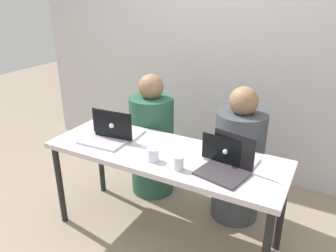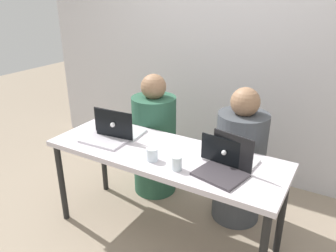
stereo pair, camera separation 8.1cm
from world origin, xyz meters
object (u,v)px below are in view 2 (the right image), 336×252
(person_on_right, at_px, (239,163))
(laptop_back_right, at_px, (229,157))
(person_on_left, at_px, (154,142))
(water_glass_center, at_px, (152,155))
(laptop_back_left, at_px, (120,129))
(laptop_front_left, at_px, (107,134))
(laptop_front_right, at_px, (225,166))
(water_glass_right, at_px, (177,164))

(person_on_right, height_order, laptop_back_right, person_on_right)
(person_on_left, xyz_separation_m, person_on_right, (0.83, -0.00, -0.00))
(person_on_right, bearing_deg, laptop_back_right, 107.25)
(water_glass_center, bearing_deg, laptop_back_left, 153.88)
(laptop_front_left, xyz_separation_m, water_glass_center, (0.49, -0.11, -0.01))
(laptop_front_left, xyz_separation_m, laptop_back_right, (0.96, 0.13, -0.00))
(person_on_left, xyz_separation_m, laptop_back_right, (0.88, -0.43, 0.27))
(person_on_right, relative_size, laptop_back_right, 3.15)
(person_on_left, xyz_separation_m, water_glass_center, (0.41, -0.67, 0.27))
(laptop_front_right, height_order, laptop_back_right, laptop_front_right)
(laptop_front_right, height_order, water_glass_center, laptop_front_right)
(person_on_left, bearing_deg, water_glass_right, 119.67)
(person_on_right, relative_size, laptop_front_left, 3.27)
(laptop_front_left, relative_size, laptop_back_right, 0.96)
(laptop_front_right, xyz_separation_m, water_glass_right, (-0.29, -0.12, -0.01))
(person_on_right, height_order, laptop_front_right, person_on_right)
(laptop_front_right, bearing_deg, laptop_back_left, -175.34)
(person_on_right, distance_m, laptop_front_left, 1.10)
(laptop_front_right, distance_m, laptop_front_left, 0.98)
(person_on_right, bearing_deg, water_glass_center, 68.49)
(laptop_front_left, bearing_deg, water_glass_right, -13.29)
(water_glass_center, distance_m, water_glass_right, 0.21)
(person_on_right, xyz_separation_m, laptop_front_right, (0.08, -0.58, 0.28))
(person_on_left, distance_m, water_glass_center, 0.83)
(person_on_left, bearing_deg, water_glass_center, 109.43)
(person_on_left, xyz_separation_m, laptop_front_right, (0.91, -0.58, 0.28))
(water_glass_center, bearing_deg, person_on_left, 121.59)
(laptop_front_right, xyz_separation_m, laptop_front_left, (-0.98, 0.02, -0.00))
(laptop_front_left, bearing_deg, laptop_back_right, 5.07)
(person_on_right, xyz_separation_m, laptop_back_right, (0.05, -0.43, 0.28))
(person_on_left, height_order, water_glass_center, person_on_left)
(water_glass_right, bearing_deg, laptop_front_right, 21.93)
(laptop_front_right, bearing_deg, person_on_right, 110.09)
(water_glass_center, bearing_deg, laptop_front_right, 10.41)
(person_on_left, relative_size, water_glass_right, 12.35)
(person_on_right, distance_m, water_glass_center, 0.83)
(laptop_back_right, bearing_deg, water_glass_center, 32.20)
(person_on_right, xyz_separation_m, water_glass_right, (-0.21, -0.69, 0.27))
(person_on_left, bearing_deg, laptop_back_right, 141.64)
(water_glass_center, relative_size, water_glass_right, 0.96)
(water_glass_right, bearing_deg, laptop_back_left, 159.62)
(laptop_back_left, distance_m, laptop_front_right, 0.96)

